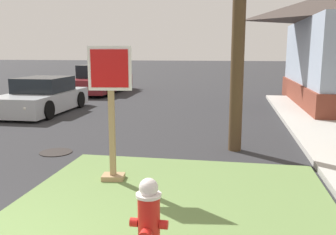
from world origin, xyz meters
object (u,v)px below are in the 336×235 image
manhole_cover (56,152)px  fire_hydrant (149,224)px  stop_sign (111,118)px  pickup_truck_maroon (101,81)px  parked_sedan_silver (43,97)px

manhole_cover → fire_hydrant: bearing=-52.4°
fire_hydrant → manhole_cover: size_ratio=1.28×
stop_sign → pickup_truck_maroon: size_ratio=0.41×
pickup_truck_maroon → parked_sedan_silver: bearing=-89.4°
stop_sign → manhole_cover: bearing=139.0°
stop_sign → manhole_cover: size_ratio=3.12×
pickup_truck_maroon → stop_sign: bearing=-69.0°
parked_sedan_silver → fire_hydrant: bearing=-55.8°
pickup_truck_maroon → fire_hydrant: bearing=-68.1°
parked_sedan_silver → pickup_truck_maroon: bearing=90.6°
parked_sedan_silver → pickup_truck_maroon: size_ratio=0.80×
stop_sign → manhole_cover: (-1.84, 1.60, -1.12)m
fire_hydrant → stop_sign: bearing=116.7°
manhole_cover → pickup_truck_maroon: pickup_truck_maroon is taller
stop_sign → pickup_truck_maroon: stop_sign is taller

